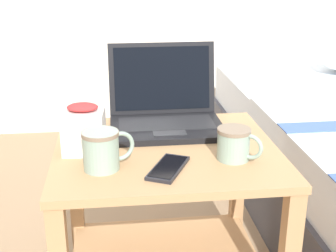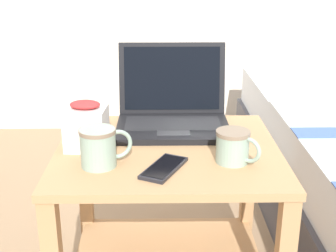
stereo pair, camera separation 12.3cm
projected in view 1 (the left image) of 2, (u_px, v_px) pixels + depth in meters
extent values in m
cube|color=tan|center=(166.00, 151.00, 1.33)|extent=(0.63, 0.56, 0.02)
cube|color=tan|center=(76.00, 197.00, 1.63)|extent=(0.04, 0.04, 0.51)
cube|color=tan|center=(237.00, 187.00, 1.69)|extent=(0.04, 0.04, 0.51)
cube|color=black|center=(167.00, 128.00, 1.45)|extent=(0.35, 0.24, 0.02)
cube|color=#232326|center=(166.00, 123.00, 1.46)|extent=(0.30, 0.13, 0.00)
cube|color=#232326|center=(170.00, 133.00, 1.39)|extent=(0.10, 0.05, 0.00)
cube|color=black|center=(162.00, 78.00, 1.54)|extent=(0.35, 0.05, 0.23)
cube|color=black|center=(162.00, 78.00, 1.54)|extent=(0.31, 0.04, 0.20)
cube|color=silver|center=(152.00, 73.00, 1.54)|extent=(0.03, 0.01, 0.03)
cube|color=orange|center=(170.00, 91.00, 1.56)|extent=(0.04, 0.01, 0.03)
cube|color=blue|center=(158.00, 95.00, 1.55)|extent=(0.05, 0.01, 0.04)
cylinder|color=#8CA593|center=(101.00, 150.00, 1.18)|extent=(0.09, 0.09, 0.10)
cylinder|color=#7F6B56|center=(100.00, 134.00, 1.16)|extent=(0.09, 0.09, 0.01)
cylinder|color=black|center=(100.00, 137.00, 1.17)|extent=(0.08, 0.08, 0.01)
torus|color=#8CA593|center=(120.00, 146.00, 1.20)|extent=(0.08, 0.04, 0.08)
cylinder|color=#8CA593|center=(233.00, 144.00, 1.24)|extent=(0.09, 0.09, 0.09)
cylinder|color=#7F6B56|center=(234.00, 130.00, 1.23)|extent=(0.09, 0.09, 0.01)
cylinder|color=black|center=(234.00, 134.00, 1.23)|extent=(0.08, 0.08, 0.01)
torus|color=#8CA593|center=(250.00, 147.00, 1.21)|extent=(0.06, 0.05, 0.07)
cube|color=silver|center=(84.00, 131.00, 1.29)|extent=(0.12, 0.11, 0.12)
cube|color=red|center=(70.00, 138.00, 1.24)|extent=(0.02, 0.00, 0.11)
cube|color=red|center=(82.00, 138.00, 1.24)|extent=(0.02, 0.00, 0.11)
cube|color=red|center=(93.00, 138.00, 1.24)|extent=(0.02, 0.00, 0.11)
ellipsoid|color=red|center=(82.00, 107.00, 1.26)|extent=(0.09, 0.07, 0.02)
cube|color=black|center=(168.00, 168.00, 1.19)|extent=(0.13, 0.17, 0.01)
cube|color=black|center=(168.00, 166.00, 1.19)|extent=(0.12, 0.15, 0.00)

